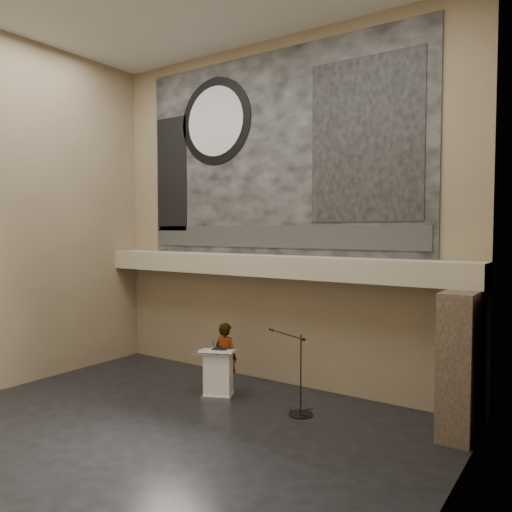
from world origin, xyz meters
The scene contains 19 objects.
floor centered at (0.00, 0.00, 0.00)m, with size 10.00×10.00×0.00m, color black.
wall_back centered at (0.00, 4.00, 4.25)m, with size 10.00×0.02×8.50m, color #806A51.
wall_left centered at (-5.00, 0.00, 4.25)m, with size 0.02×8.00×8.50m, color #806A51.
wall_right centered at (5.00, 0.00, 4.25)m, with size 0.02×8.00×8.50m, color #806A51.
soffit centered at (0.00, 3.60, 2.95)m, with size 10.00×0.80×0.50m, color tan.
sprinkler_left centered at (-1.60, 3.55, 2.67)m, with size 0.04×0.04×0.06m, color #B2893D.
sprinkler_right centered at (1.90, 3.55, 2.67)m, with size 0.04×0.04×0.06m, color #B2893D.
banner centered at (0.00, 3.97, 5.70)m, with size 8.00×0.05×5.00m, color black.
banner_text_strip centered at (0.00, 3.93, 3.65)m, with size 7.76×0.02×0.55m, color #2B2B2B.
banner_clock_rim centered at (-1.80, 3.93, 6.70)m, with size 2.30×2.30×0.02m, color black.
banner_clock_face centered at (-1.80, 3.91, 6.70)m, with size 1.84×1.84×0.02m, color silver.
banner_building_print centered at (2.40, 3.93, 5.80)m, with size 2.60×0.02×3.60m, color black.
banner_brick_print centered at (-3.40, 3.93, 5.40)m, with size 1.10×0.02×3.20m, color black.
stone_pier centered at (4.65, 3.15, 1.35)m, with size 0.60×1.40×2.70m, color #403327.
lectern centered at (-0.38, 2.23, 0.55)m, with size 0.93×0.81×1.14m.
binder centered at (-0.34, 2.21, 1.12)m, with size 0.30×0.24×0.04m, color black.
papers centered at (-0.46, 2.21, 1.10)m, with size 0.23×0.32×0.01m, color silver.
speaker_person centered at (-0.45, 2.60, 0.83)m, with size 0.60×0.40×1.65m, color white.
mic_stand centered at (1.67, 2.34, 0.25)m, with size 1.32×0.72×1.68m.
Camera 1 is at (6.63, -6.55, 3.82)m, focal length 35.00 mm.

